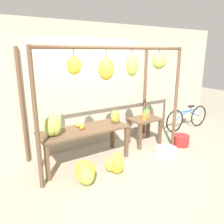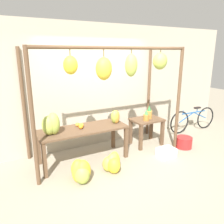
{
  "view_description": "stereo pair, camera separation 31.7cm",
  "coord_description": "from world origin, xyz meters",
  "px_view_note": "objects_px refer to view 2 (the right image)",
  "views": [
    {
      "loc": [
        -2.25,
        -3.1,
        2.18
      ],
      "look_at": [
        0.11,
        0.64,
        0.96
      ],
      "focal_mm": 35.0,
      "sensor_mm": 36.0,
      "label": 1
    },
    {
      "loc": [
        -1.98,
        -3.26,
        2.18
      ],
      "look_at": [
        0.11,
        0.64,
        0.96
      ],
      "focal_mm": 35.0,
      "sensor_mm": 36.0,
      "label": 2
    }
  ],
  "objects_px": {
    "banana_pile_ground_left": "(81,171)",
    "parked_bicycle": "(193,119)",
    "blue_bucket": "(184,142)",
    "banana_pile_on_table": "(51,125)",
    "papaya_pile": "(115,117)",
    "orange_pile": "(80,126)",
    "pineapple_cluster": "(148,114)",
    "banana_pile_ground_right": "(112,163)",
    "fruit_crate_white": "(166,152)"
  },
  "relations": [
    {
      "from": "orange_pile",
      "to": "blue_bucket",
      "type": "bearing_deg",
      "value": -13.61
    },
    {
      "from": "orange_pile",
      "to": "banana_pile_ground_left",
      "type": "xyz_separation_m",
      "value": [
        -0.29,
        -0.75,
        -0.56
      ]
    },
    {
      "from": "banana_pile_on_table",
      "to": "orange_pile",
      "type": "distance_m",
      "value": 0.63
    },
    {
      "from": "banana_pile_on_table",
      "to": "papaya_pile",
      "type": "relative_size",
      "value": 1.46
    },
    {
      "from": "pineapple_cluster",
      "to": "fruit_crate_white",
      "type": "height_order",
      "value": "pineapple_cluster"
    },
    {
      "from": "orange_pile",
      "to": "pineapple_cluster",
      "type": "xyz_separation_m",
      "value": [
        1.66,
        -0.03,
        0.02
      ]
    },
    {
      "from": "pineapple_cluster",
      "to": "papaya_pile",
      "type": "distance_m",
      "value": 0.9
    },
    {
      "from": "banana_pile_ground_left",
      "to": "banana_pile_ground_right",
      "type": "height_order",
      "value": "banana_pile_ground_left"
    },
    {
      "from": "banana_pile_ground_right",
      "to": "blue_bucket",
      "type": "distance_m",
      "value": 1.99
    },
    {
      "from": "pineapple_cluster",
      "to": "banana_pile_ground_right",
      "type": "height_order",
      "value": "pineapple_cluster"
    },
    {
      "from": "orange_pile",
      "to": "banana_pile_ground_right",
      "type": "relative_size",
      "value": 0.61
    },
    {
      "from": "banana_pile_on_table",
      "to": "banana_pile_ground_right",
      "type": "bearing_deg",
      "value": -32.11
    },
    {
      "from": "banana_pile_ground_left",
      "to": "parked_bicycle",
      "type": "relative_size",
      "value": 0.31
    },
    {
      "from": "blue_bucket",
      "to": "banana_pile_on_table",
      "type": "bearing_deg",
      "value": 171.17
    },
    {
      "from": "banana_pile_ground_right",
      "to": "papaya_pile",
      "type": "height_order",
      "value": "papaya_pile"
    },
    {
      "from": "banana_pile_ground_left",
      "to": "fruit_crate_white",
      "type": "relative_size",
      "value": 1.36
    },
    {
      "from": "banana_pile_on_table",
      "to": "parked_bicycle",
      "type": "bearing_deg",
      "value": 3.74
    },
    {
      "from": "banana_pile_ground_left",
      "to": "papaya_pile",
      "type": "relative_size",
      "value": 1.77
    },
    {
      "from": "parked_bicycle",
      "to": "papaya_pile",
      "type": "height_order",
      "value": "papaya_pile"
    },
    {
      "from": "banana_pile_on_table",
      "to": "banana_pile_ground_left",
      "type": "xyz_separation_m",
      "value": [
        0.3,
        -0.64,
        -0.71
      ]
    },
    {
      "from": "banana_pile_on_table",
      "to": "pineapple_cluster",
      "type": "bearing_deg",
      "value": 1.94
    },
    {
      "from": "parked_bicycle",
      "to": "blue_bucket",
      "type": "bearing_deg",
      "value": -145.99
    },
    {
      "from": "pineapple_cluster",
      "to": "parked_bicycle",
      "type": "distance_m",
      "value": 1.81
    },
    {
      "from": "blue_bucket",
      "to": "parked_bicycle",
      "type": "height_order",
      "value": "parked_bicycle"
    },
    {
      "from": "banana_pile_on_table",
      "to": "banana_pile_ground_left",
      "type": "bearing_deg",
      "value": -64.52
    },
    {
      "from": "banana_pile_on_table",
      "to": "banana_pile_ground_left",
      "type": "relative_size",
      "value": 0.82
    },
    {
      "from": "banana_pile_ground_left",
      "to": "orange_pile",
      "type": "bearing_deg",
      "value": 68.66
    },
    {
      "from": "banana_pile_ground_left",
      "to": "parked_bicycle",
      "type": "bearing_deg",
      "value": 13.7
    },
    {
      "from": "banana_pile_ground_right",
      "to": "parked_bicycle",
      "type": "height_order",
      "value": "parked_bicycle"
    },
    {
      "from": "banana_pile_ground_left",
      "to": "parked_bicycle",
      "type": "xyz_separation_m",
      "value": [
        3.7,
        0.9,
        0.14
      ]
    },
    {
      "from": "orange_pile",
      "to": "papaya_pile",
      "type": "bearing_deg",
      "value": -5.59
    },
    {
      "from": "orange_pile",
      "to": "papaya_pile",
      "type": "distance_m",
      "value": 0.77
    },
    {
      "from": "orange_pile",
      "to": "parked_bicycle",
      "type": "bearing_deg",
      "value": 2.55
    },
    {
      "from": "banana_pile_ground_left",
      "to": "fruit_crate_white",
      "type": "distance_m",
      "value": 1.94
    },
    {
      "from": "banana_pile_ground_left",
      "to": "banana_pile_ground_right",
      "type": "relative_size",
      "value": 1.22
    },
    {
      "from": "pineapple_cluster",
      "to": "parked_bicycle",
      "type": "relative_size",
      "value": 0.2
    },
    {
      "from": "banana_pile_on_table",
      "to": "papaya_pile",
      "type": "bearing_deg",
      "value": 1.51
    },
    {
      "from": "pineapple_cluster",
      "to": "orange_pile",
      "type": "bearing_deg",
      "value": 178.84
    },
    {
      "from": "parked_bicycle",
      "to": "papaya_pile",
      "type": "relative_size",
      "value": 5.72
    },
    {
      "from": "orange_pile",
      "to": "papaya_pile",
      "type": "height_order",
      "value": "papaya_pile"
    },
    {
      "from": "pineapple_cluster",
      "to": "papaya_pile",
      "type": "height_order",
      "value": "papaya_pile"
    },
    {
      "from": "fruit_crate_white",
      "to": "banana_pile_ground_right",
      "type": "bearing_deg",
      "value": 178.77
    },
    {
      "from": "fruit_crate_white",
      "to": "pineapple_cluster",
      "type": "bearing_deg",
      "value": 89.13
    },
    {
      "from": "pineapple_cluster",
      "to": "papaya_pile",
      "type": "bearing_deg",
      "value": -177.42
    },
    {
      "from": "banana_pile_on_table",
      "to": "parked_bicycle",
      "type": "distance_m",
      "value": 4.05
    },
    {
      "from": "banana_pile_ground_right",
      "to": "fruit_crate_white",
      "type": "relative_size",
      "value": 1.11
    },
    {
      "from": "banana_pile_on_table",
      "to": "orange_pile",
      "type": "bearing_deg",
      "value": 10.42
    },
    {
      "from": "orange_pile",
      "to": "fruit_crate_white",
      "type": "distance_m",
      "value": 1.92
    },
    {
      "from": "banana_pile_ground_right",
      "to": "fruit_crate_white",
      "type": "distance_m",
      "value": 1.3
    },
    {
      "from": "banana_pile_ground_right",
      "to": "parked_bicycle",
      "type": "xyz_separation_m",
      "value": [
        3.05,
        0.86,
        0.17
      ]
    }
  ]
}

